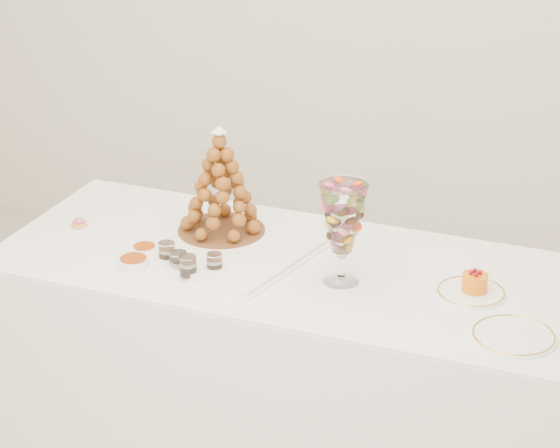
% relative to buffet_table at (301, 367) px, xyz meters
% --- Properties ---
extents(buffet_table, '(2.17, 0.98, 0.80)m').
position_rel_buffet_table_xyz_m(buffet_table, '(0.00, 0.00, 0.00)').
color(buffet_table, white).
rests_on(buffet_table, ground).
extents(lace_tray, '(0.76, 0.65, 0.02)m').
position_rel_buffet_table_xyz_m(lace_tray, '(-0.34, 0.04, 0.41)').
color(lace_tray, white).
rests_on(lace_tray, buffet_table).
extents(macaron_vase, '(0.16, 0.16, 0.34)m').
position_rel_buffet_table_xyz_m(macaron_vase, '(0.16, -0.07, 0.62)').
color(macaron_vase, white).
rests_on(macaron_vase, buffet_table).
extents(cake_plate, '(0.22, 0.22, 0.01)m').
position_rel_buffet_table_xyz_m(cake_plate, '(0.58, -0.03, 0.41)').
color(cake_plate, white).
rests_on(cake_plate, buffet_table).
extents(spare_plate, '(0.25, 0.25, 0.01)m').
position_rel_buffet_table_xyz_m(spare_plate, '(0.74, -0.27, 0.41)').
color(spare_plate, white).
rests_on(spare_plate, buffet_table).
extents(pink_tart, '(0.06, 0.06, 0.04)m').
position_rel_buffet_table_xyz_m(pink_tart, '(-0.86, 0.05, 0.42)').
color(pink_tart, tan).
rests_on(pink_tart, buffet_table).
extents(verrine_a, '(0.07, 0.07, 0.08)m').
position_rel_buffet_table_xyz_m(verrine_a, '(-0.44, -0.13, 0.44)').
color(verrine_a, white).
rests_on(verrine_a, buffet_table).
extents(verrine_b, '(0.05, 0.05, 0.07)m').
position_rel_buffet_table_xyz_m(verrine_b, '(-0.39, -0.17, 0.44)').
color(verrine_b, white).
rests_on(verrine_b, buffet_table).
extents(verrine_c, '(0.06, 0.06, 0.07)m').
position_rel_buffet_table_xyz_m(verrine_c, '(-0.26, -0.15, 0.44)').
color(verrine_c, white).
rests_on(verrine_c, buffet_table).
extents(verrine_d, '(0.06, 0.06, 0.07)m').
position_rel_buffet_table_xyz_m(verrine_d, '(-0.37, -0.18, 0.44)').
color(verrine_d, white).
rests_on(verrine_d, buffet_table).
extents(verrine_e, '(0.06, 0.06, 0.08)m').
position_rel_buffet_table_xyz_m(verrine_e, '(-0.33, -0.20, 0.44)').
color(verrine_e, white).
rests_on(verrine_e, buffet_table).
extents(ramekin_back, '(0.08, 0.08, 0.03)m').
position_rel_buffet_table_xyz_m(ramekin_back, '(-0.55, -0.08, 0.42)').
color(ramekin_back, white).
rests_on(ramekin_back, buffet_table).
extents(ramekin_front, '(0.10, 0.10, 0.03)m').
position_rel_buffet_table_xyz_m(ramekin_front, '(-0.53, -0.19, 0.42)').
color(ramekin_front, white).
rests_on(ramekin_front, buffet_table).
extents(croquembouche, '(0.31, 0.31, 0.39)m').
position_rel_buffet_table_xyz_m(croquembouche, '(-0.34, 0.13, 0.61)').
color(croquembouche, brown).
rests_on(croquembouche, lace_tray).
extents(mousse_cake, '(0.08, 0.08, 0.07)m').
position_rel_buffet_table_xyz_m(mousse_cake, '(0.58, -0.03, 0.44)').
color(mousse_cake, orange).
rests_on(mousse_cake, cake_plate).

